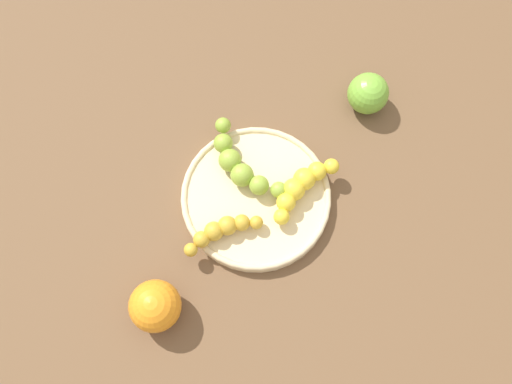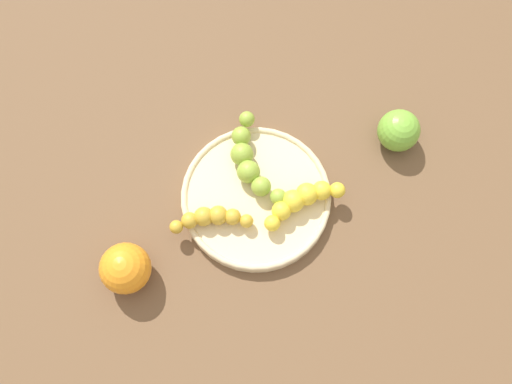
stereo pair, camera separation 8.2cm
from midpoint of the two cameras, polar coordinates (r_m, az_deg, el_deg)
ground_plane at (r=0.85m, az=2.71°, el=-1.21°), size 2.40×2.40×0.00m
fruit_bowl at (r=0.84m, az=2.75°, el=-0.97°), size 0.24×0.24×0.02m
banana_green at (r=0.83m, az=2.12°, el=2.88°), size 0.06×0.17×0.04m
banana_spotted at (r=0.81m, az=-1.97°, el=-3.25°), size 0.12×0.05×0.03m
banana_yellow at (r=0.82m, az=7.68°, el=-1.29°), size 0.14×0.06×0.04m
orange_fruit at (r=0.80m, az=-10.96°, el=-8.45°), size 0.08×0.08×0.08m
apple_green at (r=0.90m, az=17.50°, el=5.89°), size 0.07×0.07×0.07m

